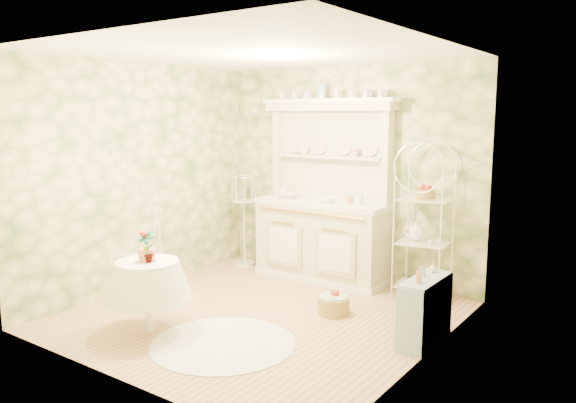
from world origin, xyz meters
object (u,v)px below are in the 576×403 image
Objects in this scene: round_table at (149,297)px; birdcage_stand at (244,214)px; bakers_rack at (424,218)px; floor_basket at (333,305)px; side_shelf at (425,313)px; kitchen_dresser at (322,190)px; cafe_chair at (140,252)px.

birdcage_stand is (-0.86, 2.46, 0.36)m from round_table.
bakers_rack reaches higher than birdcage_stand.
floor_basket is at bearing -25.74° from birdcage_stand.
bakers_rack is 1.44m from floor_basket.
floor_basket is at bearing 168.74° from side_shelf.
kitchen_dresser is at bearing 2.89° from birdcage_stand.
kitchen_dresser is 7.40× the size of floor_basket.
birdcage_stand is 2.34m from floor_basket.
kitchen_dresser is 3.17× the size of round_table.
round_table is at bearing -98.42° from kitchen_dresser.
kitchen_dresser is 3.50× the size of side_shelf.
bakers_rack is 2.86× the size of side_shelf.
round_table is at bearing -152.16° from side_shelf.
round_table is (-2.25, -1.31, 0.08)m from side_shelf.
round_table is (-1.73, -2.52, -0.57)m from bakers_rack.
round_table is 0.76× the size of cafe_chair.
floor_basket is (-0.56, -1.04, -0.83)m from bakers_rack.
side_shelf reaches higher than floor_basket.
side_shelf is 3.34m from birdcage_stand.
cafe_chair is at bearing -131.07° from kitchen_dresser.
birdcage_stand is at bearing 92.28° from cafe_chair.
kitchen_dresser is 2.67m from round_table.
floor_basket is (0.81, -1.04, -1.04)m from kitchen_dresser.
cafe_chair is (-1.11, 0.82, 0.11)m from round_table.
bakers_rack reaches higher than floor_basket.
bakers_rack is 2.59× the size of round_table.
kitchen_dresser is 2.42× the size of cafe_chair.
round_table is at bearing -132.38° from bakers_rack.
cafe_chair is (-1.48, -1.70, -0.67)m from kitchen_dresser.
birdcage_stand is at bearing -177.11° from kitchen_dresser.
birdcage_stand is at bearing 173.41° from bakers_rack.
cafe_chair is 2.41m from floor_basket.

